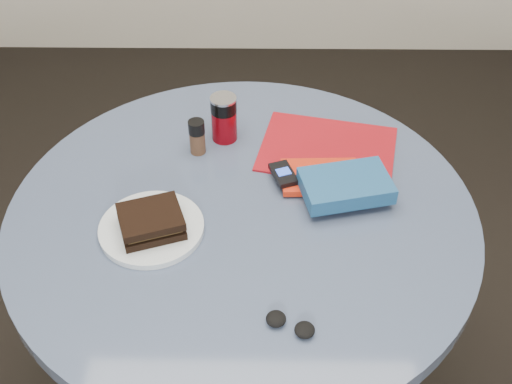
{
  "coord_description": "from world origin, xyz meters",
  "views": [
    {
      "loc": [
        0.04,
        -0.98,
        1.69
      ],
      "look_at": [
        0.03,
        0.0,
        0.8
      ],
      "focal_mm": 45.0,
      "sensor_mm": 36.0,
      "label": 1
    }
  ],
  "objects_px": {
    "novel": "(346,186)",
    "mp3_player": "(283,174)",
    "soda_can": "(224,118)",
    "red_book": "(320,177)",
    "headphones": "(290,324)",
    "sandwich": "(151,221)",
    "magazine": "(328,149)",
    "plate": "(152,228)",
    "table": "(243,261)",
    "pepper_grinder": "(197,137)"
  },
  "relations": [
    {
      "from": "novel",
      "to": "mp3_player",
      "type": "bearing_deg",
      "value": 146.15
    },
    {
      "from": "soda_can",
      "to": "red_book",
      "type": "bearing_deg",
      "value": -35.35
    },
    {
      "from": "headphones",
      "to": "red_book",
      "type": "bearing_deg",
      "value": 78.86
    },
    {
      "from": "sandwich",
      "to": "mp3_player",
      "type": "distance_m",
      "value": 0.31
    },
    {
      "from": "soda_can",
      "to": "magazine",
      "type": "xyz_separation_m",
      "value": [
        0.24,
        -0.04,
        -0.06
      ]
    },
    {
      "from": "sandwich",
      "to": "plate",
      "type": "bearing_deg",
      "value": 111.16
    },
    {
      "from": "table",
      "to": "sandwich",
      "type": "xyz_separation_m",
      "value": [
        -0.18,
        -0.07,
        0.2
      ]
    },
    {
      "from": "mp3_player",
      "to": "headphones",
      "type": "relative_size",
      "value": 0.88
    },
    {
      "from": "soda_can",
      "to": "headphones",
      "type": "height_order",
      "value": "soda_can"
    },
    {
      "from": "headphones",
      "to": "mp3_player",
      "type": "bearing_deg",
      "value": 90.66
    },
    {
      "from": "soda_can",
      "to": "red_book",
      "type": "height_order",
      "value": "soda_can"
    },
    {
      "from": "sandwich",
      "to": "novel",
      "type": "relative_size",
      "value": 0.81
    },
    {
      "from": "table",
      "to": "mp3_player",
      "type": "bearing_deg",
      "value": 43.94
    },
    {
      "from": "sandwich",
      "to": "table",
      "type": "bearing_deg",
      "value": 22.4
    },
    {
      "from": "pepper_grinder",
      "to": "red_book",
      "type": "height_order",
      "value": "pepper_grinder"
    },
    {
      "from": "pepper_grinder",
      "to": "sandwich",
      "type": "bearing_deg",
      "value": -104.88
    },
    {
      "from": "table",
      "to": "mp3_player",
      "type": "xyz_separation_m",
      "value": [
        0.09,
        0.09,
        0.19
      ]
    },
    {
      "from": "table",
      "to": "soda_can",
      "type": "xyz_separation_m",
      "value": [
        -0.05,
        0.25,
        0.22
      ]
    },
    {
      "from": "pepper_grinder",
      "to": "mp3_player",
      "type": "height_order",
      "value": "pepper_grinder"
    },
    {
      "from": "table",
      "to": "red_book",
      "type": "distance_m",
      "value": 0.26
    },
    {
      "from": "table",
      "to": "headphones",
      "type": "xyz_separation_m",
      "value": [
        0.09,
        -0.3,
        0.17
      ]
    },
    {
      "from": "soda_can",
      "to": "novel",
      "type": "height_order",
      "value": "soda_can"
    },
    {
      "from": "plate",
      "to": "sandwich",
      "type": "bearing_deg",
      "value": -68.84
    },
    {
      "from": "novel",
      "to": "sandwich",
      "type": "bearing_deg",
      "value": -177.58
    },
    {
      "from": "plate",
      "to": "pepper_grinder",
      "type": "xyz_separation_m",
      "value": [
        0.07,
        0.26,
        0.04
      ]
    },
    {
      "from": "pepper_grinder",
      "to": "magazine",
      "type": "height_order",
      "value": "pepper_grinder"
    },
    {
      "from": "table",
      "to": "magazine",
      "type": "xyz_separation_m",
      "value": [
        0.2,
        0.21,
        0.17
      ]
    },
    {
      "from": "soda_can",
      "to": "red_book",
      "type": "distance_m",
      "value": 0.27
    },
    {
      "from": "plate",
      "to": "red_book",
      "type": "relative_size",
      "value": 1.26
    },
    {
      "from": "pepper_grinder",
      "to": "novel",
      "type": "bearing_deg",
      "value": -25.86
    },
    {
      "from": "pepper_grinder",
      "to": "red_book",
      "type": "bearing_deg",
      "value": -20.01
    },
    {
      "from": "pepper_grinder",
      "to": "novel",
      "type": "relative_size",
      "value": 0.47
    },
    {
      "from": "soda_can",
      "to": "headphones",
      "type": "bearing_deg",
      "value": -75.6
    },
    {
      "from": "sandwich",
      "to": "pepper_grinder",
      "type": "relative_size",
      "value": 1.74
    },
    {
      "from": "table",
      "to": "plate",
      "type": "height_order",
      "value": "plate"
    },
    {
      "from": "plate",
      "to": "novel",
      "type": "xyz_separation_m",
      "value": [
        0.4,
        0.1,
        0.03
      ]
    },
    {
      "from": "table",
      "to": "mp3_player",
      "type": "relative_size",
      "value": 11.45
    },
    {
      "from": "plate",
      "to": "soda_can",
      "type": "xyz_separation_m",
      "value": [
        0.14,
        0.31,
        0.05
      ]
    },
    {
      "from": "pepper_grinder",
      "to": "plate",
      "type": "bearing_deg",
      "value": -106.03
    },
    {
      "from": "sandwich",
      "to": "red_book",
      "type": "xyz_separation_m",
      "value": [
        0.35,
        0.17,
        -0.02
      ]
    },
    {
      "from": "novel",
      "to": "magazine",
      "type": "bearing_deg",
      "value": 85.13
    },
    {
      "from": "novel",
      "to": "mp3_player",
      "type": "distance_m",
      "value": 0.14
    },
    {
      "from": "plate",
      "to": "mp3_player",
      "type": "bearing_deg",
      "value": 29.09
    },
    {
      "from": "novel",
      "to": "headphones",
      "type": "distance_m",
      "value": 0.36
    },
    {
      "from": "headphones",
      "to": "sandwich",
      "type": "bearing_deg",
      "value": 140.04
    },
    {
      "from": "magazine",
      "to": "novel",
      "type": "bearing_deg",
      "value": -69.64
    },
    {
      "from": "soda_can",
      "to": "red_book",
      "type": "relative_size",
      "value": 0.68
    },
    {
      "from": "novel",
      "to": "soda_can",
      "type": "bearing_deg",
      "value": 128.63
    },
    {
      "from": "red_book",
      "to": "sandwich",
      "type": "bearing_deg",
      "value": -156.45
    },
    {
      "from": "table",
      "to": "novel",
      "type": "height_order",
      "value": "novel"
    }
  ]
}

